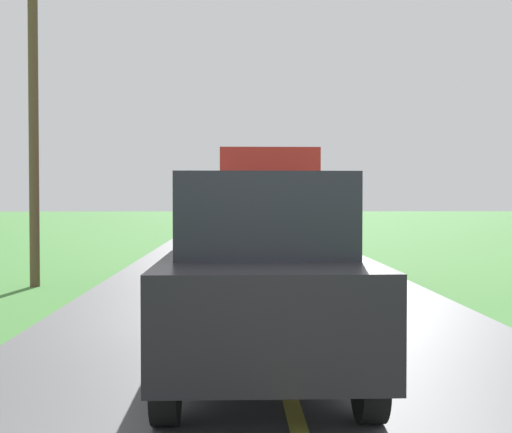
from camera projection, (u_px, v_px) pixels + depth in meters
banana_truck_near at (270, 215)px, 13.47m from camera, size 2.38×5.85×2.80m
utility_pole_roadside at (33, 101)px, 13.40m from camera, size 2.04×0.20×6.99m
following_car at (262, 275)px, 6.19m from camera, size 1.74×4.10×1.92m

